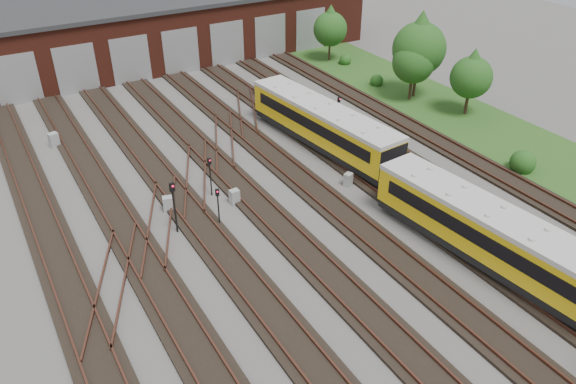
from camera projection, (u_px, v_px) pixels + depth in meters
ground at (369, 273)px, 29.83m from camera, size 120.00×120.00×0.00m
track_network at (360, 267)px, 30.13m from camera, size 30.40×70.00×0.33m
maintenance_shed at (131, 31)px, 57.34m from camera, size 51.00×12.50×6.35m
grass_verge at (480, 126)px, 45.37m from camera, size 8.00×55.00×0.05m
metro_train at (491, 235)px, 29.64m from camera, size 3.95×46.61×2.98m
signal_mast_0 at (174, 201)px, 31.92m from camera, size 0.30×0.29×3.35m
signal_mast_1 at (210, 172)px, 35.58m from camera, size 0.24×0.23×2.73m
signal_mast_2 at (218, 202)px, 32.79m from camera, size 0.24×0.23×2.52m
signal_mast_3 at (338, 110)px, 43.58m from camera, size 0.25×0.23×2.93m
relay_cabinet_0 at (168, 204)px, 34.72m from camera, size 0.71×0.64×0.98m
relay_cabinet_1 at (54, 140)px, 42.07m from camera, size 0.77×0.69×1.12m
relay_cabinet_2 at (235, 197)px, 35.42m from camera, size 0.61×0.52×0.97m
relay_cabinet_3 at (258, 90)px, 50.73m from camera, size 0.75×0.69×1.02m
relay_cabinet_4 at (348, 180)px, 37.32m from camera, size 0.67×0.63×0.90m
tree_0 at (330, 25)px, 57.45m from camera, size 3.48×3.48×5.77m
tree_1 at (414, 57)px, 48.12m from camera, size 3.68×3.68×6.10m
tree_2 at (420, 42)px, 48.26m from camera, size 4.63×4.63×7.68m
tree_3 at (472, 73)px, 45.61m from camera, size 3.42×3.42×5.68m
bush_0 at (524, 159)px, 38.82m from camera, size 1.78×1.78×1.78m
bush_1 at (377, 79)px, 52.88m from camera, size 1.22×1.22×1.22m
bush_2 at (345, 58)px, 57.99m from camera, size 1.22×1.22×1.22m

